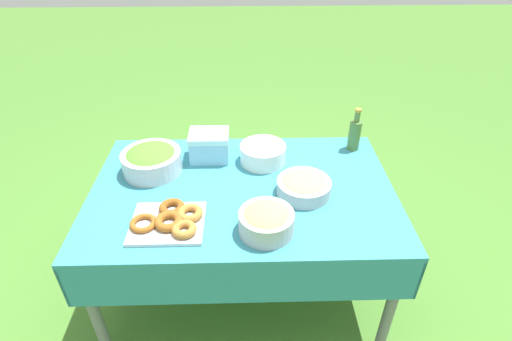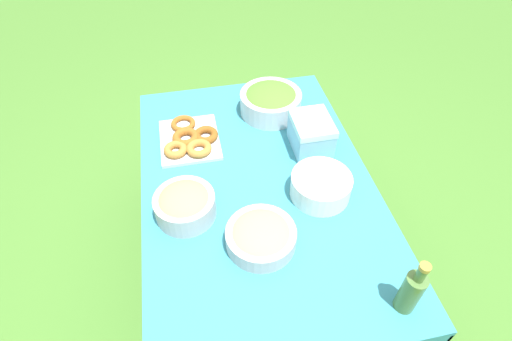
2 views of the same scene
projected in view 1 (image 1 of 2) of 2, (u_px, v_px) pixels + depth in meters
The scene contains 9 objects.
ground_plane at pixel (245, 284), 2.30m from camera, with size 14.00×14.00×0.00m, color #477A2D.
picnic_table at pixel (243, 202), 1.95m from camera, with size 1.44×0.94×0.69m.
salad_bowl at pixel (152, 160), 1.99m from camera, with size 0.29×0.29×0.13m.
pasta_bowl at pixel (304, 186), 1.84m from camera, with size 0.25×0.25×0.09m.
donut_platter at pixel (171, 220), 1.68m from camera, with size 0.33×0.28×0.05m.
plate_stack at pixel (263, 154), 2.07m from camera, with size 0.24×0.24×0.10m.
olive_oil_bottle at pixel (355, 134), 2.15m from camera, with size 0.07×0.07×0.24m.
bread_bowl at pixel (266, 220), 1.63m from camera, with size 0.23×0.23×0.12m.
cooler_box at pixel (209, 145), 2.08m from camera, with size 0.20×0.16×0.15m.
Camera 1 is at (0.02, -1.52, 1.84)m, focal length 28.00 mm.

